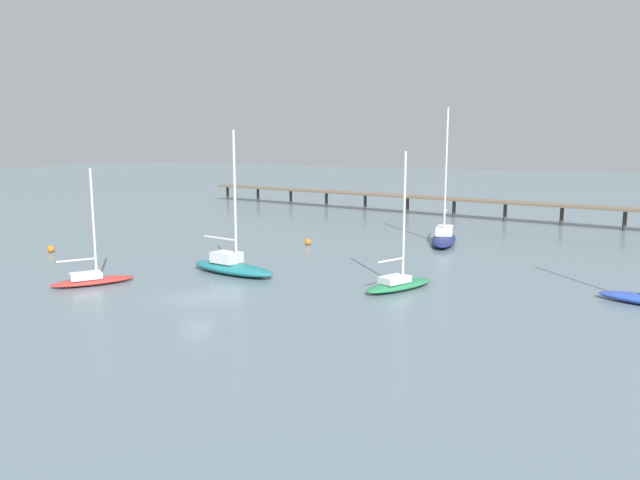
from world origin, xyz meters
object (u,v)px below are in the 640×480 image
at_px(sailboat_navy, 444,236).
at_px(sailboat_teal, 232,265).
at_px(sailboat_red, 91,278).
at_px(pier, 543,199).
at_px(mooring_buoy_far, 51,249).
at_px(mooring_buoy_inner, 308,242).
at_px(sailboat_green, 399,282).

bearing_deg(sailboat_navy, sailboat_teal, -116.64).
bearing_deg(sailboat_red, pier, 63.61).
xyz_separation_m(pier, mooring_buoy_far, (-41.96, -46.43, -3.14)).
relative_size(sailboat_red, mooring_buoy_inner, 13.31).
distance_m(sailboat_navy, sailboat_red, 37.93).
xyz_separation_m(sailboat_green, mooring_buoy_inner, (-16.13, 14.24, -0.27)).
bearing_deg(sailboat_red, sailboat_teal, 48.56).
xyz_separation_m(sailboat_green, mooring_buoy_far, (-37.61, -2.37, -0.25)).
bearing_deg(sailboat_green, sailboat_teal, -173.95).
relative_size(pier, mooring_buoy_inner, 123.26).
bearing_deg(sailboat_red, mooring_buoy_far, 152.29).
height_order(sailboat_navy, sailboat_teal, sailboat_navy).
distance_m(sailboat_teal, mooring_buoy_far, 22.68).
relative_size(sailboat_red, sailboat_green, 0.87).
xyz_separation_m(pier, sailboat_teal, (-19.30, -45.65, -2.74)).
relative_size(sailboat_red, mooring_buoy_far, 12.86).
bearing_deg(mooring_buoy_far, sailboat_green, 3.60).
distance_m(sailboat_red, sailboat_green, 24.82).
height_order(pier, sailboat_navy, sailboat_navy).
relative_size(sailboat_green, mooring_buoy_inner, 15.22).
xyz_separation_m(sailboat_navy, sailboat_teal, (-11.94, -23.80, -0.10)).
bearing_deg(pier, sailboat_red, -116.39).
distance_m(sailboat_navy, sailboat_teal, 26.63).
distance_m(sailboat_navy, mooring_buoy_inner, 15.37).
height_order(sailboat_red, mooring_buoy_far, sailboat_red).
bearing_deg(sailboat_navy, mooring_buoy_inner, -148.67).
distance_m(pier, sailboat_green, 44.37).
bearing_deg(sailboat_red, sailboat_green, 24.40).
xyz_separation_m(sailboat_teal, mooring_buoy_far, (-22.66, -0.78, -0.39)).
relative_size(mooring_buoy_inner, mooring_buoy_far, 0.97).
distance_m(sailboat_green, mooring_buoy_inner, 21.51).
bearing_deg(sailboat_teal, mooring_buoy_inner, 94.25).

